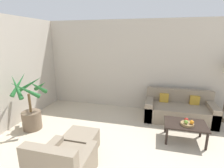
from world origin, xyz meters
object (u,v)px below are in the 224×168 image
object	(u,v)px
potted_palm	(31,110)
apple_green	(186,122)
ottoman	(81,142)
armchair	(63,168)
orange_fruit	(192,122)
sofa_loveseat	(179,110)
fruit_bowl	(187,124)
apple_red	(186,120)
coffee_table	(185,126)

from	to	relation	value
potted_palm	apple_green	bearing A→B (deg)	4.40
apple_green	ottoman	bearing A→B (deg)	-158.80
armchair	ottoman	bearing A→B (deg)	94.29
potted_palm	orange_fruit	xyz separation A→B (m)	(3.65, 0.29, -0.00)
potted_palm	apple_green	world-z (taller)	potted_palm
sofa_loveseat	ottoman	size ratio (longest dim) A/B	2.97
sofa_loveseat	fruit_bowl	distance (m)	1.13
orange_fruit	armchair	size ratio (longest dim) A/B	0.09
orange_fruit	armchair	bearing A→B (deg)	-142.31
ottoman	sofa_loveseat	bearing A→B (deg)	44.03
sofa_loveseat	orange_fruit	world-z (taller)	sofa_loveseat
apple_green	ottoman	distance (m)	2.18
apple_green	orange_fruit	xyz separation A→B (m)	(0.11, 0.01, -0.00)
apple_green	fruit_bowl	bearing A→B (deg)	51.35
sofa_loveseat	apple_red	distance (m)	1.08
apple_green	orange_fruit	bearing A→B (deg)	7.44
sofa_loveseat	ottoman	xyz separation A→B (m)	(-2.01, -1.94, -0.07)
ottoman	potted_palm	bearing A→B (deg)	161.53
coffee_table	apple_green	size ratio (longest dim) A/B	10.25
orange_fruit	ottoman	size ratio (longest dim) A/B	0.14
coffee_table	orange_fruit	xyz separation A→B (m)	(0.10, -0.09, 0.14)
coffee_table	apple_red	xyz separation A→B (m)	(0.01, 0.00, 0.14)
ottoman	armchair	bearing A→B (deg)	-85.71
apple_green	sofa_loveseat	bearing A→B (deg)	90.08
apple_red	apple_green	bearing A→B (deg)	-100.08
sofa_loveseat	orange_fruit	xyz separation A→B (m)	(0.11, -1.15, 0.23)
apple_green	ottoman	xyz separation A→B (m)	(-2.01, -0.78, -0.30)
apple_green	armchair	bearing A→B (deg)	-141.02
fruit_bowl	armchair	distance (m)	2.57
orange_fruit	ottoman	bearing A→B (deg)	-159.47
coffee_table	apple_green	world-z (taller)	apple_green
sofa_loveseat	orange_fruit	size ratio (longest dim) A/B	21.54
orange_fruit	coffee_table	bearing A→B (deg)	138.19
sofa_loveseat	coffee_table	bearing A→B (deg)	-89.35
potted_palm	sofa_loveseat	size ratio (longest dim) A/B	0.78
apple_green	armchair	size ratio (longest dim) A/B	0.10
sofa_loveseat	apple_green	size ratio (longest dim) A/B	21.46
sofa_loveseat	apple_red	world-z (taller)	sofa_loveseat
sofa_loveseat	apple_red	xyz separation A→B (m)	(0.02, -1.06, 0.23)
orange_fruit	armchair	distance (m)	2.62
potted_palm	armchair	xyz separation A→B (m)	(1.58, -1.31, -0.24)
fruit_bowl	apple_red	world-z (taller)	apple_red
potted_palm	orange_fruit	distance (m)	3.66
sofa_loveseat	fruit_bowl	size ratio (longest dim) A/B	6.73
coffee_table	fruit_bowl	bearing A→B (deg)	-69.60
fruit_bowl	armchair	xyz separation A→B (m)	(-1.99, -1.62, -0.17)
fruit_bowl	coffee_table	bearing A→B (deg)	110.40
potted_palm	orange_fruit	size ratio (longest dim) A/B	16.77
coffee_table	armchair	xyz separation A→B (m)	(-1.96, -1.68, -0.09)
apple_red	apple_green	size ratio (longest dim) A/B	0.96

